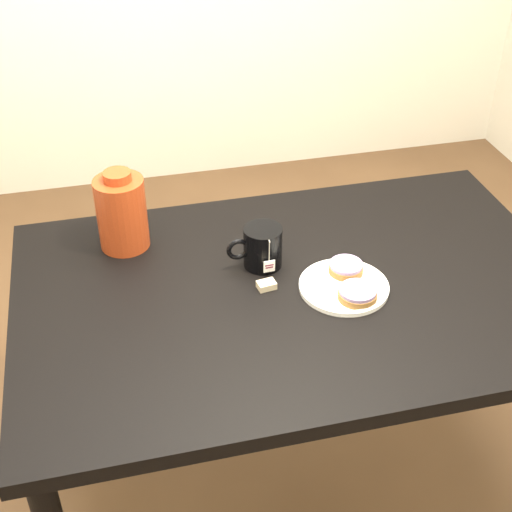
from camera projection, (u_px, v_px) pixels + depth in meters
name	position (u px, v px, depth m)	size (l,w,h in m)	color
ground_plane	(289.00, 475.00, 2.22)	(4.00, 4.00, 0.00)	brown
table	(296.00, 311.00, 1.83)	(1.40, 0.90, 0.75)	black
plate	(344.00, 286.00, 1.77)	(0.22, 0.22, 0.02)	white
bagel_back	(346.00, 268.00, 1.80)	(0.11, 0.11, 0.03)	brown
bagel_front	(357.00, 294.00, 1.72)	(0.13, 0.13, 0.03)	brown
mug	(262.00, 247.00, 1.82)	(0.15, 0.11, 0.11)	black
teabag_pouch	(266.00, 285.00, 1.77)	(0.04, 0.03, 0.02)	#C6B793
bagel_package	(122.00, 212.00, 1.87)	(0.17, 0.17, 0.22)	maroon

